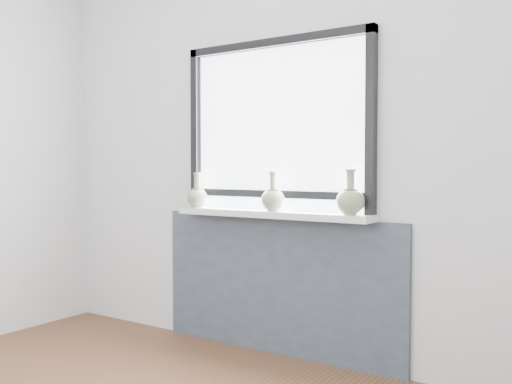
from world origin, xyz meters
The scene contains 7 objects.
back_wall centered at (0.00, 1.81, 1.30)m, with size 3.60×0.02×2.60m, color silver.
apron_panel centered at (0.00, 1.78, 0.43)m, with size 1.70×0.03×0.86m, color #434E5B.
windowsill centered at (0.00, 1.71, 0.88)m, with size 1.32×0.18×0.04m, color white.
window centered at (0.00, 1.77, 1.44)m, with size 1.30×0.06×1.05m.
vase_a centered at (-0.56, 1.69, 0.98)m, with size 0.14×0.14×0.23m.
vase_b centered at (0.03, 1.69, 0.98)m, with size 0.15×0.15×0.24m.
vase_c centered at (0.54, 1.69, 0.99)m, with size 0.16×0.16×0.25m.
Camera 1 is at (1.85, -1.22, 1.16)m, focal length 40.00 mm.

